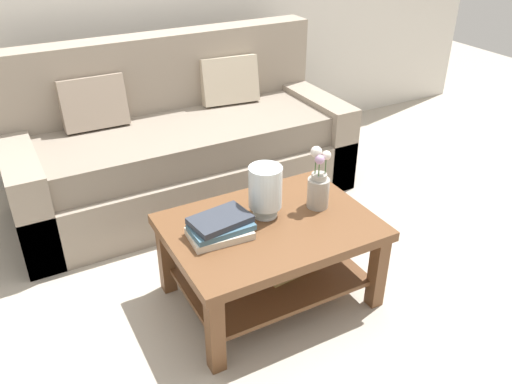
{
  "coord_description": "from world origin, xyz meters",
  "views": [
    {
      "loc": [
        -1.09,
        -2.18,
        1.88
      ],
      "look_at": [
        0.0,
        -0.17,
        0.56
      ],
      "focal_mm": 37.01,
      "sensor_mm": 36.0,
      "label": 1
    }
  ],
  "objects_px": {
    "flower_pitcher": "(318,186)",
    "couch": "(180,147)",
    "coffee_table": "(271,245)",
    "book_stack_main": "(220,227)",
    "glass_hurricane_vase": "(265,188)"
  },
  "relations": [
    {
      "from": "book_stack_main",
      "to": "glass_hurricane_vase",
      "type": "height_order",
      "value": "glass_hurricane_vase"
    },
    {
      "from": "book_stack_main",
      "to": "coffee_table",
      "type": "bearing_deg",
      "value": -3.98
    },
    {
      "from": "coffee_table",
      "to": "book_stack_main",
      "type": "bearing_deg",
      "value": 176.02
    },
    {
      "from": "couch",
      "to": "glass_hurricane_vase",
      "type": "bearing_deg",
      "value": -89.6
    },
    {
      "from": "coffee_table",
      "to": "book_stack_main",
      "type": "xyz_separation_m",
      "value": [
        -0.27,
        0.02,
        0.18
      ]
    },
    {
      "from": "flower_pitcher",
      "to": "coffee_table",
      "type": "bearing_deg",
      "value": -174.81
    },
    {
      "from": "book_stack_main",
      "to": "flower_pitcher",
      "type": "bearing_deg",
      "value": 0.76
    },
    {
      "from": "book_stack_main",
      "to": "flower_pitcher",
      "type": "relative_size",
      "value": 0.93
    },
    {
      "from": "couch",
      "to": "glass_hurricane_vase",
      "type": "height_order",
      "value": "couch"
    },
    {
      "from": "flower_pitcher",
      "to": "couch",
      "type": "bearing_deg",
      "value": 103.3
    },
    {
      "from": "couch",
      "to": "flower_pitcher",
      "type": "height_order",
      "value": "couch"
    },
    {
      "from": "glass_hurricane_vase",
      "to": "flower_pitcher",
      "type": "xyz_separation_m",
      "value": [
        0.28,
        -0.05,
        -0.03
      ]
    },
    {
      "from": "book_stack_main",
      "to": "glass_hurricane_vase",
      "type": "relative_size",
      "value": 1.16
    },
    {
      "from": "coffee_table",
      "to": "flower_pitcher",
      "type": "xyz_separation_m",
      "value": [
        0.29,
        0.03,
        0.25
      ]
    },
    {
      "from": "coffee_table",
      "to": "book_stack_main",
      "type": "distance_m",
      "value": 0.32
    }
  ]
}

